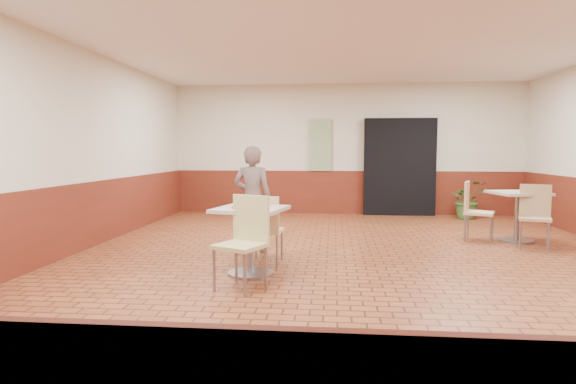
# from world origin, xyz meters

# --- Properties ---
(room_shell) EXTENTS (8.01, 10.01, 3.01)m
(room_shell) POSITION_xyz_m (0.00, 0.00, 1.50)
(room_shell) COLOR brown
(room_shell) RESTS_ON ground
(wainscot_band) EXTENTS (8.00, 10.00, 1.00)m
(wainscot_band) POSITION_xyz_m (0.00, 0.00, 0.50)
(wainscot_band) COLOR #5B1E11
(wainscot_band) RESTS_ON ground
(corridor_doorway) EXTENTS (1.60, 0.22, 2.20)m
(corridor_doorway) POSITION_xyz_m (1.20, 4.88, 1.10)
(corridor_doorway) COLOR black
(corridor_doorway) RESTS_ON ground
(promo_poster) EXTENTS (0.50, 0.03, 1.20)m
(promo_poster) POSITION_xyz_m (-0.60, 4.94, 1.60)
(promo_poster) COLOR gray
(promo_poster) RESTS_ON wainscot_band
(main_table) EXTENTS (0.76, 0.76, 0.81)m
(main_table) POSITION_xyz_m (-1.27, -0.67, 0.54)
(main_table) COLOR #B9A995
(main_table) RESTS_ON ground
(chair_main_front) EXTENTS (0.61, 0.61, 0.99)m
(chair_main_front) POSITION_xyz_m (-1.24, -1.21, 0.55)
(chair_main_front) COLOR #D2C37E
(chair_main_front) RESTS_ON ground
(chair_main_back) EXTENTS (0.44, 0.44, 0.90)m
(chair_main_back) POSITION_xyz_m (-1.18, -0.12, 0.50)
(chair_main_back) COLOR #E7C58A
(chair_main_back) RESTS_ON ground
(customer) EXTENTS (0.60, 0.43, 1.55)m
(customer) POSITION_xyz_m (-1.46, 0.62, 0.78)
(customer) COLOR #6C5954
(customer) RESTS_ON ground
(serving_tray) EXTENTS (0.40, 0.31, 0.02)m
(serving_tray) POSITION_xyz_m (-1.27, -0.67, 0.82)
(serving_tray) COLOR #E14310
(serving_tray) RESTS_ON main_table
(ring_donut) EXTENTS (0.11, 0.11, 0.03)m
(ring_donut) POSITION_xyz_m (-1.37, -0.60, 0.85)
(ring_donut) COLOR #F8C75A
(ring_donut) RESTS_ON serving_tray
(long_john_donut) EXTENTS (0.14, 0.08, 0.04)m
(long_john_donut) POSITION_xyz_m (-1.17, -0.74, 0.85)
(long_john_donut) COLOR #EC8F45
(long_john_donut) RESTS_ON serving_tray
(paper_cup) EXTENTS (0.07, 0.07, 0.09)m
(paper_cup) POSITION_xyz_m (-1.16, -0.56, 0.88)
(paper_cup) COLOR white
(paper_cup) RESTS_ON serving_tray
(second_table) EXTENTS (0.77, 0.77, 0.81)m
(second_table) POSITION_xyz_m (2.69, 1.82, 0.55)
(second_table) COLOR #B5AC92
(second_table) RESTS_ON ground
(chair_second_left) EXTENTS (0.58, 0.58, 0.97)m
(chair_second_left) POSITION_xyz_m (2.02, 1.86, 0.54)
(chair_second_left) COLOR #E7BF8B
(chair_second_left) RESTS_ON ground
(chair_second_front) EXTENTS (0.57, 0.57, 0.96)m
(chair_second_front) POSITION_xyz_m (2.77, 1.35, 0.53)
(chair_second_front) COLOR tan
(chair_second_front) RESTS_ON ground
(potted_plant) EXTENTS (0.94, 0.89, 0.83)m
(potted_plant) POSITION_xyz_m (2.59, 4.40, 0.41)
(potted_plant) COLOR #355F26
(potted_plant) RESTS_ON ground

